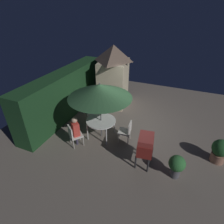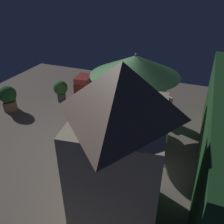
# 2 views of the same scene
# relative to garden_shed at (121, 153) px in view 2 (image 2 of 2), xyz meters

# --- Properties ---
(ground_plane) EXTENTS (11.00, 11.00, 0.00)m
(ground_plane) POSITION_rel_garden_shed_xyz_m (-1.92, -1.77, -1.61)
(ground_plane) COLOR #6B6056
(garden_shed) EXTENTS (2.02, 1.67, 3.16)m
(garden_shed) POSITION_rel_garden_shed_xyz_m (0.00, 0.00, 0.00)
(garden_shed) COLOR #C6B793
(garden_shed) RESTS_ON ground
(patio_table) EXTENTS (1.20, 1.20, 0.79)m
(patio_table) POSITION_rel_garden_shed_xyz_m (-2.96, -0.67, -0.89)
(patio_table) COLOR white
(patio_table) RESTS_ON ground
(patio_umbrella) EXTENTS (2.43, 2.43, 2.42)m
(patio_umbrella) POSITION_rel_garden_shed_xyz_m (-2.96, -0.67, 0.48)
(patio_umbrella) COLOR #4C4C51
(patio_umbrella) RESTS_ON ground
(bbq_grill) EXTENTS (0.76, 0.59, 1.20)m
(bbq_grill) POSITION_rel_garden_shed_xyz_m (-3.80, -2.71, -0.76)
(bbq_grill) COLOR maroon
(bbq_grill) RESTS_ON ground
(chair_near_shed) EXTENTS (0.65, 0.65, 0.90)m
(chair_near_shed) POSITION_rel_garden_shed_xyz_m (-3.88, 0.05, -1.09)
(chair_near_shed) COLOR silver
(chair_near_shed) RESTS_ON ground
(chair_far_side) EXTENTS (0.50, 0.51, 0.90)m
(chair_far_side) POSITION_rel_garden_shed_xyz_m (-2.86, -1.74, -1.09)
(chair_far_side) COLOR silver
(chair_far_side) RESTS_ON ground
(chair_toward_hedge) EXTENTS (0.65, 0.65, 0.90)m
(chair_toward_hedge) POSITION_rel_garden_shed_xyz_m (-2.13, 0.23, -1.09)
(chair_toward_hedge) COLOR silver
(chair_toward_hedge) RESTS_ON ground
(potted_plant_by_shed) EXTENTS (0.53, 0.53, 0.82)m
(potted_plant_by_shed) POSITION_rel_garden_shed_xyz_m (-3.93, -3.77, -1.13)
(potted_plant_by_shed) COLOR #4C4C51
(potted_plant_by_shed) RESTS_ON ground
(potted_plant_by_grill) EXTENTS (0.60, 0.60, 0.90)m
(potted_plant_by_grill) POSITION_rel_garden_shed_xyz_m (-2.67, -5.10, -1.12)
(potted_plant_by_grill) COLOR #936651
(potted_plant_by_grill) RESTS_ON ground
(person_in_red) EXTENTS (0.40, 0.42, 1.26)m
(person_in_red) POSITION_rel_garden_shed_xyz_m (-3.82, 0.00, -0.83)
(person_in_red) COLOR #CC3D33
(person_in_red) RESTS_ON ground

